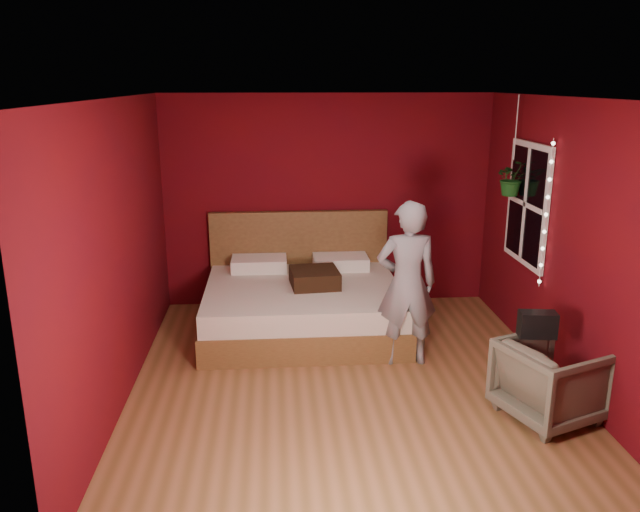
{
  "coord_description": "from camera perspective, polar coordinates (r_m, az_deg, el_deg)",
  "views": [
    {
      "loc": [
        -0.67,
        -5.3,
        2.74
      ],
      "look_at": [
        -0.23,
        0.4,
        1.13
      ],
      "focal_mm": 35.0,
      "sensor_mm": 36.0,
      "label": 1
    }
  ],
  "objects": [
    {
      "name": "floor",
      "position": [
        6.0,
        2.56,
        -11.42
      ],
      "size": [
        4.5,
        4.5,
        0.0
      ],
      "primitive_type": "plane",
      "color": "#8E5C39",
      "rests_on": "ground"
    },
    {
      "name": "person",
      "position": [
        6.15,
        7.93,
        -2.53
      ],
      "size": [
        0.6,
        0.4,
        1.65
      ],
      "primitive_type": "imported",
      "rotation": [
        0.0,
        0.0,
        3.14
      ],
      "color": "gray",
      "rests_on": "ground"
    },
    {
      "name": "fairy_lights",
      "position": [
        6.36,
        19.97,
        3.58
      ],
      "size": [
        0.04,
        0.04,
        1.45
      ],
      "color": "silver",
      "rests_on": "room_walls"
    },
    {
      "name": "handbag",
      "position": [
        5.53,
        19.26,
        -5.92
      ],
      "size": [
        0.32,
        0.19,
        0.22
      ],
      "primitive_type": "cube",
      "rotation": [
        0.0,
        0.0,
        -0.13
      ],
      "color": "black",
      "rests_on": "armchair"
    },
    {
      "name": "room_walls",
      "position": [
        5.44,
        2.78,
        4.51
      ],
      "size": [
        4.04,
        4.54,
        2.62
      ],
      "color": "#5E090C",
      "rests_on": "ground"
    },
    {
      "name": "hanging_plant",
      "position": [
        6.96,
        17.15,
        6.85
      ],
      "size": [
        0.36,
        0.31,
        1.05
      ],
      "color": "silver",
      "rests_on": "room_walls"
    },
    {
      "name": "window",
      "position": [
        6.85,
        18.4,
        4.53
      ],
      "size": [
        0.05,
        0.97,
        1.27
      ],
      "color": "white",
      "rests_on": "room_walls"
    },
    {
      "name": "armchair",
      "position": [
        5.61,
        20.32,
        -10.65
      ],
      "size": [
        0.95,
        0.94,
        0.67
      ],
      "primitive_type": "imported",
      "rotation": [
        0.0,
        0.0,
        1.94
      ],
      "color": "#63614E",
      "rests_on": "ground"
    },
    {
      "name": "bed",
      "position": [
        7.11,
        -1.62,
        -4.21
      ],
      "size": [
        2.18,
        1.85,
        1.2
      ],
      "color": "brown",
      "rests_on": "ground"
    },
    {
      "name": "throw_pillow",
      "position": [
        6.89,
        -0.51,
        -2.0
      ],
      "size": [
        0.56,
        0.56,
        0.18
      ],
      "primitive_type": "cube",
      "rotation": [
        0.0,
        0.0,
        0.09
      ],
      "color": "#301F10",
      "rests_on": "bed"
    }
  ]
}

